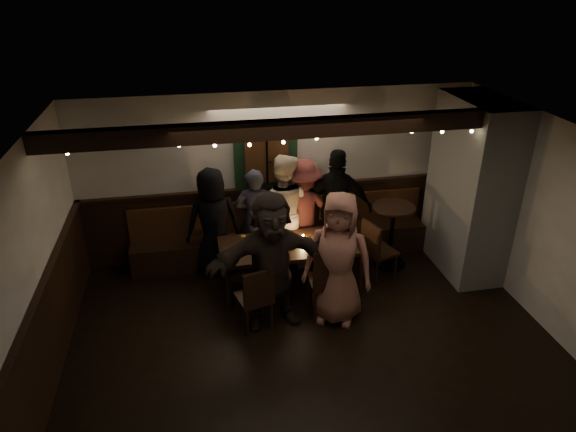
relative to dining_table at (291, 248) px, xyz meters
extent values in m
cube|color=black|center=(0.03, -1.40, -0.65)|extent=(6.00, 5.00, 0.01)
cube|color=black|center=(0.03, -1.40, 1.96)|extent=(6.00, 5.00, 0.01)
cube|color=beige|center=(0.03, 1.11, 0.65)|extent=(6.00, 0.01, 2.60)
cube|color=beige|center=(-2.98, -1.40, 0.65)|extent=(0.01, 5.00, 2.60)
cube|color=beige|center=(3.03, -1.40, 0.65)|extent=(0.01, 5.00, 2.60)
cube|color=black|center=(0.03, 1.08, -0.10)|extent=(6.00, 0.05, 1.10)
cube|color=black|center=(-2.95, -1.40, -0.10)|extent=(0.05, 5.00, 1.10)
cube|color=gray|center=(2.68, 0.10, 0.65)|extent=(0.70, 1.40, 2.60)
cube|color=black|center=(0.03, 0.83, -0.42)|extent=(4.60, 0.45, 0.45)
cube|color=#3F240E|center=(0.03, 1.01, 0.05)|extent=(4.60, 0.06, 0.50)
cube|color=#16341D|center=(-0.17, 1.04, 1.00)|extent=(0.95, 0.04, 1.00)
cube|color=#3F240E|center=(-0.17, 0.98, 1.00)|extent=(0.64, 0.12, 0.76)
cube|color=black|center=(0.03, -0.40, 1.84)|extent=(6.00, 0.16, 0.22)
sphere|color=#FFE599|center=(-2.57, -0.42, 1.71)|extent=(0.04, 0.04, 0.04)
sphere|color=#FFE599|center=(-2.17, -0.42, 1.73)|extent=(0.04, 0.04, 0.04)
sphere|color=#FFE599|center=(-1.77, -0.42, 1.74)|extent=(0.04, 0.04, 0.04)
sphere|color=#FFE599|center=(-1.37, -0.42, 1.72)|extent=(0.04, 0.04, 0.04)
sphere|color=#FFE599|center=(-0.97, -0.42, 1.70)|extent=(0.04, 0.04, 0.04)
sphere|color=#FFE599|center=(-0.57, -0.42, 1.68)|extent=(0.04, 0.04, 0.04)
sphere|color=#FFE599|center=(-0.17, -0.42, 1.69)|extent=(0.04, 0.04, 0.04)
sphere|color=#FFE599|center=(0.23, -0.42, 1.71)|extent=(0.04, 0.04, 0.04)
sphere|color=#FFE599|center=(0.63, -0.42, 1.73)|extent=(0.04, 0.04, 0.04)
sphere|color=#FFE599|center=(1.03, -0.42, 1.74)|extent=(0.04, 0.04, 0.04)
sphere|color=#FFE599|center=(1.43, -0.42, 1.72)|extent=(0.04, 0.04, 0.04)
sphere|color=#FFE599|center=(1.83, -0.42, 1.70)|extent=(0.04, 0.04, 0.04)
sphere|color=#FFE599|center=(2.23, -0.42, 1.68)|extent=(0.04, 0.04, 0.04)
sphere|color=#FFE599|center=(2.63, -0.42, 1.69)|extent=(0.04, 0.04, 0.04)
cube|color=black|center=(0.00, 0.00, 0.03)|extent=(1.99, 0.85, 0.06)
cylinder|color=black|center=(-0.92, -0.35, -0.32)|extent=(0.07, 0.07, 0.65)
cylinder|color=black|center=(-0.92, 0.35, -0.32)|extent=(0.07, 0.07, 0.65)
cylinder|color=black|center=(0.92, -0.35, -0.32)|extent=(0.07, 0.07, 0.65)
cylinder|color=black|center=(0.92, 0.35, -0.32)|extent=(0.07, 0.07, 0.65)
cylinder|color=#BF7226|center=(-0.64, 0.13, 0.13)|extent=(0.07, 0.07, 0.13)
cylinder|color=#BF7226|center=(-0.41, -0.19, 0.13)|extent=(0.07, 0.07, 0.13)
cylinder|color=silver|center=(-0.10, 0.12, 0.13)|extent=(0.07, 0.07, 0.13)
cylinder|color=#BF7226|center=(0.25, -0.04, 0.13)|extent=(0.07, 0.07, 0.13)
cylinder|color=silver|center=(0.58, 0.21, 0.13)|extent=(0.07, 0.07, 0.13)
cylinder|color=#BF7226|center=(0.79, -0.14, 0.13)|extent=(0.07, 0.07, 0.13)
cylinder|color=white|center=(-0.45, -0.28, 0.07)|extent=(0.25, 0.25, 0.01)
cube|color=#B2B2B7|center=(0.00, -0.05, 0.08)|extent=(0.15, 0.09, 0.05)
cylinder|color=#990C0C|center=(-0.03, -0.05, 0.14)|extent=(0.03, 0.03, 0.15)
cylinder|color=gold|center=(0.03, -0.05, 0.14)|extent=(0.03, 0.03, 0.15)
cylinder|color=silver|center=(0.19, 0.05, 0.10)|extent=(0.05, 0.05, 0.08)
sphere|color=#FFB24C|center=(0.19, 0.05, 0.15)|extent=(0.03, 0.03, 0.03)
cube|color=black|center=(-0.62, -0.76, -0.23)|extent=(0.50, 0.50, 0.04)
cube|color=black|center=(-0.58, -0.94, 0.03)|extent=(0.41, 0.14, 0.47)
cylinder|color=black|center=(-0.50, -0.56, -0.45)|extent=(0.04, 0.04, 0.40)
cylinder|color=black|center=(-0.42, -0.88, -0.45)|extent=(0.04, 0.04, 0.40)
cylinder|color=black|center=(-0.83, -0.64, -0.45)|extent=(0.04, 0.04, 0.40)
cylinder|color=black|center=(-0.74, -0.96, -0.45)|extent=(0.04, 0.04, 0.40)
cube|color=black|center=(0.36, -0.64, -0.17)|extent=(0.48, 0.48, 0.04)
cube|color=black|center=(0.35, -0.85, 0.12)|extent=(0.47, 0.05, 0.54)
cylinder|color=black|center=(0.55, -0.45, -0.42)|extent=(0.04, 0.04, 0.46)
cylinder|color=black|center=(0.54, -0.83, -0.42)|extent=(0.04, 0.04, 0.46)
cylinder|color=black|center=(0.17, -0.45, -0.42)|extent=(0.04, 0.04, 0.46)
cylinder|color=black|center=(0.17, -0.82, -0.42)|extent=(0.04, 0.04, 0.46)
cube|color=black|center=(1.34, 0.02, -0.22)|extent=(0.53, 0.53, 0.04)
cube|color=black|center=(1.16, -0.04, 0.04)|extent=(0.17, 0.41, 0.48)
cylinder|color=black|center=(1.55, -0.09, -0.44)|extent=(0.04, 0.04, 0.41)
cylinder|color=black|center=(1.23, -0.19, -0.44)|extent=(0.04, 0.04, 0.41)
cylinder|color=black|center=(1.45, 0.24, -0.44)|extent=(0.04, 0.04, 0.41)
cylinder|color=black|center=(1.12, 0.13, -0.44)|extent=(0.04, 0.04, 0.41)
cylinder|color=black|center=(1.63, 0.34, -0.63)|extent=(0.51, 0.51, 0.03)
cylinder|color=black|center=(1.63, 0.34, -0.16)|extent=(0.07, 0.07, 0.97)
cylinder|color=black|center=(1.63, 0.34, 0.32)|extent=(0.62, 0.62, 0.04)
imported|color=black|center=(-1.02, 0.64, 0.18)|extent=(0.90, 0.69, 1.65)
imported|color=#24252F|center=(-0.41, 0.72, 0.14)|extent=(0.61, 0.44, 1.58)
imported|color=#C6B39B|center=(0.02, 0.71, 0.24)|extent=(1.03, 0.92, 1.78)
imported|color=maroon|center=(0.33, 0.77, 0.18)|extent=(1.18, 0.85, 1.65)
imported|color=black|center=(0.85, 0.68, 0.25)|extent=(1.14, 0.80, 1.80)
imported|color=black|center=(-0.38, -0.73, 0.27)|extent=(1.74, 0.67, 1.84)
imported|color=#A46653|center=(0.44, -0.80, 0.25)|extent=(1.03, 0.88, 1.79)
camera|label=1|loc=(-1.21, -6.09, 3.59)|focal=32.00mm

